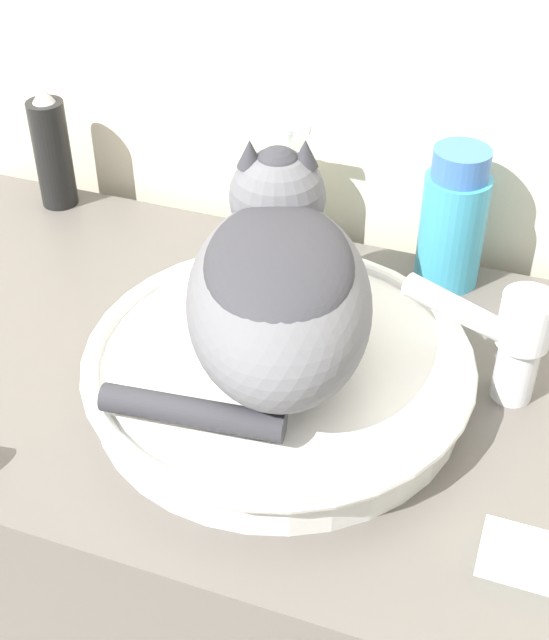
{
  "coord_description": "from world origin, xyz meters",
  "views": [
    {
      "loc": [
        0.27,
        -0.41,
        1.54
      ],
      "look_at": [
        0.03,
        0.25,
        1.0
      ],
      "focal_mm": 50.0,
      "sensor_mm": 36.0,
      "label": 1
    }
  ],
  "objects_px": {
    "soap_pump_bottle": "(283,198)",
    "hairspray_can_black": "(52,151)",
    "faucet": "(511,336)",
    "mouthwash_bottle": "(453,220)",
    "cat": "(278,279)",
    "soap_bar": "(527,557)"
  },
  "relations": [
    {
      "from": "soap_bar",
      "to": "faucet",
      "type": "bearing_deg",
      "value": 104.37
    },
    {
      "from": "faucet",
      "to": "soap_bar",
      "type": "xyz_separation_m",
      "value": [
        0.06,
        -0.22,
        -0.07
      ]
    },
    {
      "from": "cat",
      "to": "mouthwash_bottle",
      "type": "height_order",
      "value": "cat"
    },
    {
      "from": "faucet",
      "to": "hairspray_can_black",
      "type": "distance_m",
      "value": 0.68
    },
    {
      "from": "soap_pump_bottle",
      "to": "hairspray_can_black",
      "type": "distance_m",
      "value": 0.34
    },
    {
      "from": "faucet",
      "to": "mouthwash_bottle",
      "type": "height_order",
      "value": "mouthwash_bottle"
    },
    {
      "from": "mouthwash_bottle",
      "to": "hairspray_can_black",
      "type": "height_order",
      "value": "mouthwash_bottle"
    },
    {
      "from": "mouthwash_bottle",
      "to": "soap_bar",
      "type": "xyz_separation_m",
      "value": [
        0.15,
        -0.41,
        -0.07
      ]
    },
    {
      "from": "cat",
      "to": "hairspray_can_black",
      "type": "distance_m",
      "value": 0.5
    },
    {
      "from": "mouthwash_bottle",
      "to": "hairspray_can_black",
      "type": "distance_m",
      "value": 0.55
    },
    {
      "from": "soap_bar",
      "to": "hairspray_can_black",
      "type": "bearing_deg",
      "value": 149.91
    },
    {
      "from": "cat",
      "to": "faucet",
      "type": "distance_m",
      "value": 0.25
    },
    {
      "from": "mouthwash_bottle",
      "to": "hairspray_can_black",
      "type": "xyz_separation_m",
      "value": [
        -0.55,
        0.0,
        -0.0
      ]
    },
    {
      "from": "faucet",
      "to": "mouthwash_bottle",
      "type": "relative_size",
      "value": 0.86
    },
    {
      "from": "soap_pump_bottle",
      "to": "hairspray_can_black",
      "type": "xyz_separation_m",
      "value": [
        -0.34,
        0.0,
        0.01
      ]
    },
    {
      "from": "soap_pump_bottle",
      "to": "hairspray_can_black",
      "type": "height_order",
      "value": "soap_pump_bottle"
    },
    {
      "from": "mouthwash_bottle",
      "to": "soap_pump_bottle",
      "type": "bearing_deg",
      "value": 180.0
    },
    {
      "from": "hairspray_can_black",
      "to": "soap_bar",
      "type": "relative_size",
      "value": 2.15
    },
    {
      "from": "hairspray_can_black",
      "to": "cat",
      "type": "bearing_deg",
      "value": -31.27
    },
    {
      "from": "hairspray_can_black",
      "to": "mouthwash_bottle",
      "type": "bearing_deg",
      "value": 0.0
    },
    {
      "from": "mouthwash_bottle",
      "to": "hairspray_can_black",
      "type": "relative_size",
      "value": 1.03
    },
    {
      "from": "soap_bar",
      "to": "mouthwash_bottle",
      "type": "bearing_deg",
      "value": 110.39
    }
  ]
}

